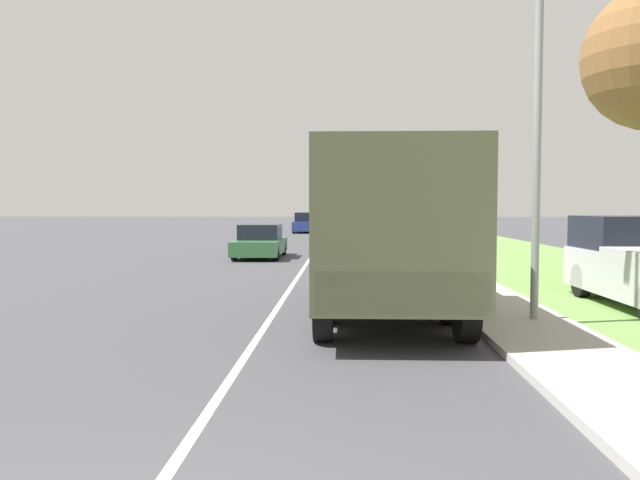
% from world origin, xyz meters
% --- Properties ---
extents(ground_plane, '(180.00, 180.00, 0.00)m').
position_xyz_m(ground_plane, '(0.00, 40.00, 0.00)').
color(ground_plane, '#424247').
extents(lane_centre_stripe, '(0.12, 120.00, 0.00)m').
position_xyz_m(lane_centre_stripe, '(0.00, 40.00, 0.00)').
color(lane_centre_stripe, silver).
rests_on(lane_centre_stripe, ground).
extents(sidewalk_right, '(1.80, 120.00, 0.12)m').
position_xyz_m(sidewalk_right, '(4.50, 40.00, 0.06)').
color(sidewalk_right, '#ADAAA3').
rests_on(sidewalk_right, ground).
extents(grass_strip_right, '(7.00, 120.00, 0.02)m').
position_xyz_m(grass_strip_right, '(8.90, 40.00, 0.01)').
color(grass_strip_right, '#6B9347').
rests_on(grass_strip_right, ground).
extents(military_truck, '(2.51, 7.12, 3.11)m').
position_xyz_m(military_truck, '(2.17, 9.26, 1.72)').
color(military_truck, '#545B3D').
rests_on(military_truck, ground).
extents(car_nearest_ahead, '(1.85, 4.49, 1.38)m').
position_xyz_m(car_nearest_ahead, '(-2.09, 23.11, 0.63)').
color(car_nearest_ahead, '#336B3D').
rests_on(car_nearest_ahead, ground).
extents(car_second_ahead, '(1.94, 4.71, 1.57)m').
position_xyz_m(car_second_ahead, '(1.51, 34.42, 0.71)').
color(car_second_ahead, navy).
rests_on(car_second_ahead, ground).
extents(car_third_ahead, '(1.94, 4.70, 1.65)m').
position_xyz_m(car_third_ahead, '(-1.74, 48.20, 0.74)').
color(car_third_ahead, navy).
rests_on(car_third_ahead, ground).
extents(lamp_post, '(1.69, 0.24, 6.71)m').
position_xyz_m(lamp_post, '(4.53, 8.57, 4.14)').
color(lamp_post, gray).
rests_on(lamp_post, sidewalk_right).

